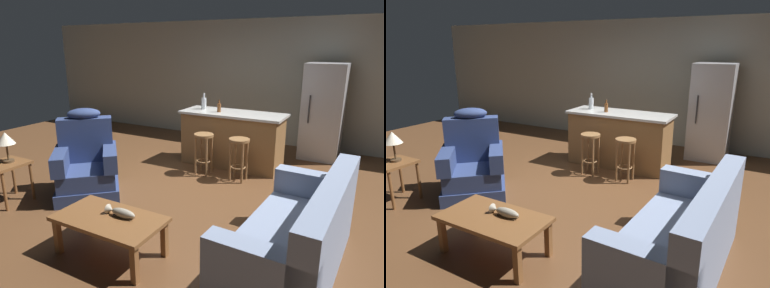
% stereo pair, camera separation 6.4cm
% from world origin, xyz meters
% --- Properties ---
extents(ground_plane, '(12.00, 12.00, 0.00)m').
position_xyz_m(ground_plane, '(0.00, 0.00, 0.00)').
color(ground_plane, brown).
extents(back_wall, '(12.00, 0.05, 2.60)m').
position_xyz_m(back_wall, '(0.00, 3.12, 1.30)').
color(back_wall, '#B2B2A3').
rests_on(back_wall, ground_plane).
extents(coffee_table, '(1.10, 0.60, 0.42)m').
position_xyz_m(coffee_table, '(-0.01, -1.79, 0.36)').
color(coffee_table, brown).
rests_on(coffee_table, ground_plane).
extents(fish_figurine, '(0.34, 0.10, 0.10)m').
position_xyz_m(fish_figurine, '(0.09, -1.72, 0.46)').
color(fish_figurine, '#4C3823').
rests_on(fish_figurine, coffee_table).
extents(couch, '(0.93, 1.94, 0.94)m').
position_xyz_m(couch, '(1.69, -1.16, 0.34)').
color(couch, '#8493B2').
rests_on(couch, ground_plane).
extents(recliner_near_lamp, '(1.19, 1.19, 1.20)m').
position_xyz_m(recliner_near_lamp, '(-1.35, -0.76, 0.42)').
color(recliner_near_lamp, navy).
rests_on(recliner_near_lamp, ground_plane).
extents(end_table, '(0.48, 0.48, 0.56)m').
position_xyz_m(end_table, '(-2.05, -1.51, 0.46)').
color(end_table, brown).
rests_on(end_table, ground_plane).
extents(table_lamp, '(0.24, 0.24, 0.41)m').
position_xyz_m(table_lamp, '(-2.04, -1.47, 0.87)').
color(table_lamp, '#4C3823').
rests_on(table_lamp, end_table).
extents(kitchen_island, '(1.80, 0.70, 0.95)m').
position_xyz_m(kitchen_island, '(0.00, 1.35, 0.48)').
color(kitchen_island, olive).
rests_on(kitchen_island, ground_plane).
extents(bar_stool_left, '(0.32, 0.32, 0.68)m').
position_xyz_m(bar_stool_left, '(-0.24, 0.72, 0.47)').
color(bar_stool_left, olive).
rests_on(bar_stool_left, ground_plane).
extents(bar_stool_right, '(0.32, 0.32, 0.68)m').
position_xyz_m(bar_stool_right, '(0.38, 0.72, 0.47)').
color(bar_stool_right, olive).
rests_on(bar_stool_right, ground_plane).
extents(refrigerator, '(0.70, 0.69, 1.76)m').
position_xyz_m(refrigerator, '(1.30, 2.55, 0.88)').
color(refrigerator, '#B7B7BC').
rests_on(refrigerator, ground_plane).
extents(bottle_tall_green, '(0.06, 0.06, 0.21)m').
position_xyz_m(bottle_tall_green, '(-0.23, 1.27, 1.03)').
color(bottle_tall_green, brown).
rests_on(bottle_tall_green, kitchen_island).
extents(bottle_short_amber, '(0.09, 0.09, 0.29)m').
position_xyz_m(bottle_short_amber, '(-0.59, 1.41, 1.06)').
color(bottle_short_amber, silver).
rests_on(bottle_short_amber, kitchen_island).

